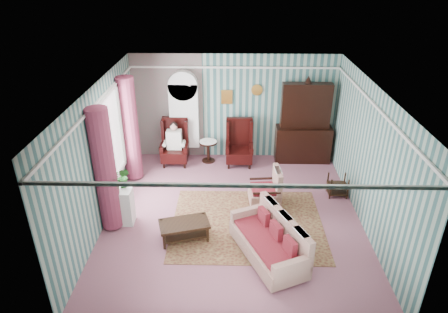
{
  "coord_description": "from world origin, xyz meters",
  "views": [
    {
      "loc": [
        -0.04,
        -7.29,
        5.14
      ],
      "look_at": [
        -0.22,
        0.6,
        1.16
      ],
      "focal_mm": 32.0,
      "sensor_mm": 36.0,
      "label": 1
    }
  ],
  "objects_px": {
    "wingback_right": "(239,143)",
    "wingback_left": "(175,143)",
    "round_side_table": "(208,151)",
    "coffee_table": "(185,231)",
    "seated_woman": "(175,144)",
    "nest_table": "(338,185)",
    "floral_armchair": "(265,188)",
    "sofa": "(268,237)",
    "bookcase": "(185,120)",
    "dresser_hutch": "(305,121)",
    "plant_stand": "(120,207)"
  },
  "relations": [
    {
      "from": "seated_woman",
      "to": "sofa",
      "type": "bearing_deg",
      "value": -59.61
    },
    {
      "from": "wingback_left",
      "to": "floral_armchair",
      "type": "distance_m",
      "value": 3.06
    },
    {
      "from": "wingback_right",
      "to": "dresser_hutch",
      "type": "bearing_deg",
      "value": 8.77
    },
    {
      "from": "round_side_table",
      "to": "wingback_left",
      "type": "bearing_deg",
      "value": -170.54
    },
    {
      "from": "plant_stand",
      "to": "seated_woman",
      "type": "bearing_deg",
      "value": 73.78
    },
    {
      "from": "dresser_hutch",
      "to": "nest_table",
      "type": "bearing_deg",
      "value": -72.61
    },
    {
      "from": "sofa",
      "to": "round_side_table",
      "type": "bearing_deg",
      "value": -5.36
    },
    {
      "from": "seated_woman",
      "to": "floral_armchair",
      "type": "relative_size",
      "value": 1.27
    },
    {
      "from": "wingback_left",
      "to": "plant_stand",
      "type": "relative_size",
      "value": 1.56
    },
    {
      "from": "wingback_right",
      "to": "sofa",
      "type": "height_order",
      "value": "wingback_right"
    },
    {
      "from": "wingback_right",
      "to": "nest_table",
      "type": "xyz_separation_m",
      "value": [
        2.32,
        -1.55,
        -0.35
      ]
    },
    {
      "from": "wingback_left",
      "to": "seated_woman",
      "type": "height_order",
      "value": "wingback_left"
    },
    {
      "from": "plant_stand",
      "to": "floral_armchair",
      "type": "xyz_separation_m",
      "value": [
        3.1,
        0.74,
        0.07
      ]
    },
    {
      "from": "nest_table",
      "to": "plant_stand",
      "type": "xyz_separation_m",
      "value": [
        -4.87,
        -1.2,
        0.13
      ]
    },
    {
      "from": "sofa",
      "to": "nest_table",
      "type": "bearing_deg",
      "value": -62.83
    },
    {
      "from": "round_side_table",
      "to": "sofa",
      "type": "distance_m",
      "value": 4.2
    },
    {
      "from": "floral_armchair",
      "to": "bookcase",
      "type": "bearing_deg",
      "value": 35.73
    },
    {
      "from": "wingback_right",
      "to": "seated_woman",
      "type": "xyz_separation_m",
      "value": [
        -1.75,
        0.0,
        -0.04
      ]
    },
    {
      "from": "sofa",
      "to": "bookcase",
      "type": "bearing_deg",
      "value": 1.28
    },
    {
      "from": "bookcase",
      "to": "wingback_right",
      "type": "distance_m",
      "value": 1.63
    },
    {
      "from": "wingback_left",
      "to": "nest_table",
      "type": "bearing_deg",
      "value": -20.85
    },
    {
      "from": "wingback_right",
      "to": "nest_table",
      "type": "distance_m",
      "value": 2.81
    },
    {
      "from": "sofa",
      "to": "coffee_table",
      "type": "relative_size",
      "value": 1.84
    },
    {
      "from": "round_side_table",
      "to": "coffee_table",
      "type": "bearing_deg",
      "value": -94.72
    },
    {
      "from": "wingback_right",
      "to": "floral_armchair",
      "type": "relative_size",
      "value": 1.34
    },
    {
      "from": "dresser_hutch",
      "to": "round_side_table",
      "type": "bearing_deg",
      "value": -177.36
    },
    {
      "from": "coffee_table",
      "to": "round_side_table",
      "type": "bearing_deg",
      "value": 85.28
    },
    {
      "from": "wingback_right",
      "to": "sofa",
      "type": "bearing_deg",
      "value": -82.66
    },
    {
      "from": "wingback_right",
      "to": "coffee_table",
      "type": "xyz_separation_m",
      "value": [
        -1.13,
        -3.28,
        -0.43
      ]
    },
    {
      "from": "seated_woman",
      "to": "nest_table",
      "type": "xyz_separation_m",
      "value": [
        4.07,
        -1.55,
        -0.32
      ]
    },
    {
      "from": "seated_woman",
      "to": "round_side_table",
      "type": "xyz_separation_m",
      "value": [
        0.9,
        0.15,
        -0.29
      ]
    },
    {
      "from": "sofa",
      "to": "coffee_table",
      "type": "height_order",
      "value": "sofa"
    },
    {
      "from": "dresser_hutch",
      "to": "wingback_right",
      "type": "relative_size",
      "value": 1.89
    },
    {
      "from": "bookcase",
      "to": "nest_table",
      "type": "height_order",
      "value": "bookcase"
    },
    {
      "from": "wingback_left",
      "to": "plant_stand",
      "type": "distance_m",
      "value": 2.87
    },
    {
      "from": "floral_armchair",
      "to": "coffee_table",
      "type": "distance_m",
      "value": 2.12
    },
    {
      "from": "dresser_hutch",
      "to": "plant_stand",
      "type": "relative_size",
      "value": 2.95
    },
    {
      "from": "plant_stand",
      "to": "wingback_right",
      "type": "bearing_deg",
      "value": 47.16
    },
    {
      "from": "bookcase",
      "to": "coffee_table",
      "type": "relative_size",
      "value": 2.28
    },
    {
      "from": "bookcase",
      "to": "seated_woman",
      "type": "relative_size",
      "value": 1.9
    },
    {
      "from": "dresser_hutch",
      "to": "seated_woman",
      "type": "relative_size",
      "value": 2.0
    },
    {
      "from": "round_side_table",
      "to": "dresser_hutch",
      "type": "bearing_deg",
      "value": 2.64
    },
    {
      "from": "dresser_hutch",
      "to": "floral_armchair",
      "type": "bearing_deg",
      "value": -117.72
    },
    {
      "from": "wingback_right",
      "to": "coffee_table",
      "type": "relative_size",
      "value": 1.27
    },
    {
      "from": "wingback_right",
      "to": "wingback_left",
      "type": "bearing_deg",
      "value": 180.0
    },
    {
      "from": "dresser_hutch",
      "to": "sofa",
      "type": "height_order",
      "value": "dresser_hutch"
    },
    {
      "from": "bookcase",
      "to": "sofa",
      "type": "bearing_deg",
      "value": -64.69
    },
    {
      "from": "bookcase",
      "to": "dresser_hutch",
      "type": "relative_size",
      "value": 0.95
    },
    {
      "from": "seated_woman",
      "to": "dresser_hutch",
      "type": "bearing_deg",
      "value": 4.41
    },
    {
      "from": "wingback_left",
      "to": "floral_armchair",
      "type": "xyz_separation_m",
      "value": [
        2.3,
        -2.01,
        -0.16
      ]
    }
  ]
}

